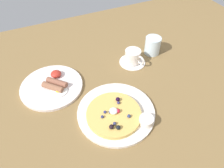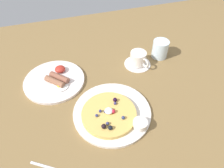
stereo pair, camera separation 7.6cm
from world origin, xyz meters
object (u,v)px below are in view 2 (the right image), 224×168
(breakfast_plate, at_px, (54,81))
(water_glass, at_px, (160,49))
(syrup_ramekin, at_px, (140,124))
(coffee_saucer, at_px, (137,64))
(coffee_cup, at_px, (138,58))
(pancake_plate, at_px, (112,112))

(breakfast_plate, distance_m, water_glass, 0.51)
(water_glass, bearing_deg, syrup_ramekin, -124.73)
(breakfast_plate, height_order, coffee_saucer, breakfast_plate)
(breakfast_plate, relative_size, coffee_saucer, 2.10)
(coffee_cup, xyz_separation_m, water_glass, (0.12, 0.03, 0.00))
(pancake_plate, bearing_deg, breakfast_plate, 129.51)
(breakfast_plate, height_order, water_glass, water_glass)
(pancake_plate, relative_size, syrup_ramekin, 5.65)
(pancake_plate, bearing_deg, water_glass, 39.50)
(syrup_ramekin, relative_size, water_glass, 0.60)
(coffee_saucer, xyz_separation_m, water_glass, (0.12, 0.03, 0.04))
(breakfast_plate, relative_size, coffee_cup, 2.53)
(coffee_saucer, xyz_separation_m, coffee_cup, (0.00, -0.00, 0.03))
(coffee_saucer, height_order, coffee_cup, coffee_cup)
(breakfast_plate, bearing_deg, coffee_saucer, 0.73)
(syrup_ramekin, distance_m, coffee_saucer, 0.35)
(coffee_cup, height_order, water_glass, water_glass)
(coffee_saucer, bearing_deg, syrup_ramekin, -110.47)
(breakfast_plate, distance_m, coffee_saucer, 0.38)
(pancake_plate, xyz_separation_m, breakfast_plate, (-0.19, 0.23, 0.00))
(pancake_plate, bearing_deg, coffee_saucer, 50.25)
(breakfast_plate, bearing_deg, coffee_cup, 0.47)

